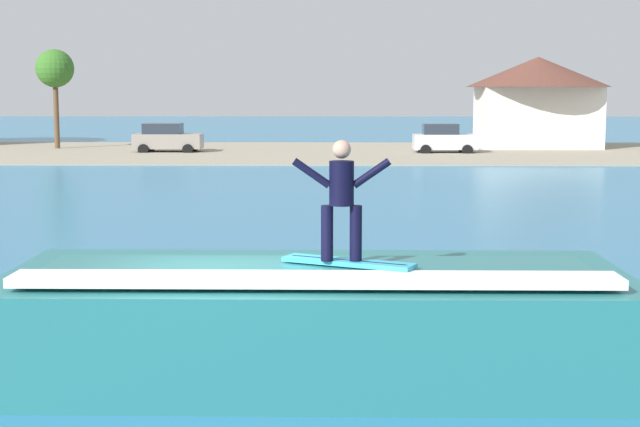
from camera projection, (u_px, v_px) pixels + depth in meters
name	position (u px, v px, depth m)	size (l,w,h in m)	color
ground_plane	(223.00, 393.00, 12.37)	(260.00, 260.00, 0.00)	teal
wave_crest	(317.00, 320.00, 13.09)	(8.38, 3.54, 1.61)	#236B6D
surfboard	(348.00, 262.00, 12.56)	(1.78, 1.10, 0.06)	#33A5CC
surfer	(342.00, 194.00, 12.39)	(1.28, 0.32, 1.57)	black
shoreline_bank	(312.00, 152.00, 59.29)	(120.00, 20.11, 0.12)	gray
car_near_shore	(167.00, 138.00, 58.70)	(4.13, 2.24, 1.86)	gray
car_far_shore	(444.00, 139.00, 57.97)	(3.80, 2.09, 1.86)	silver
house_gabled_white	(537.00, 95.00, 62.78)	(9.38, 9.38, 6.02)	silver
tree_tall_bare	(55.00, 70.00, 61.49)	(2.43, 2.43, 6.47)	brown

